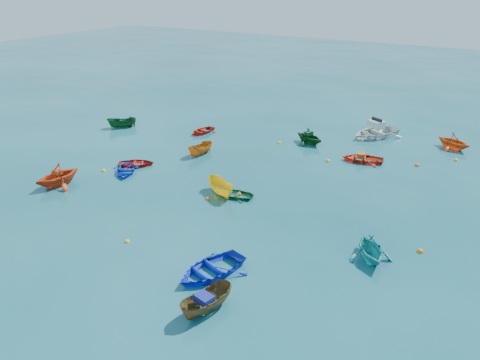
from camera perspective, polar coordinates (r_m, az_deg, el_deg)
The scene contains 29 objects.
ground at distance 28.47m, azimuth -5.21°, elevation -4.26°, with size 160.00×160.00×0.00m, color #0A424D.
dinghy_blue_sw at distance 35.19m, azimuth -13.77°, elevation 0.86°, with size 2.02×2.82×0.58m, color #0E37BB.
sampan_brown_mid at distance 21.12m, azimuth -4.02°, elevation -15.63°, with size 1.06×2.81×1.09m, color brown.
dinghy_blue_se at distance 23.28m, azimuth -3.58°, elevation -11.33°, with size 2.65×3.70×0.77m, color #0F2BC5.
dinghy_orange_w at distance 34.55m, azimuth -21.19°, elevation -0.58°, with size 2.75×3.20×1.68m, color red.
sampan_yellow_mid at distance 30.92m, azimuth -2.30°, elevation -1.76°, with size 1.09×2.90×1.12m, color yellow.
dinghy_green_e at distance 30.65m, azimuth -0.62°, elevation -1.98°, with size 1.73×2.42×0.50m, color #124F29.
dinghy_cyan_se at distance 25.21m, azimuth 15.49°, elevation -9.21°, with size 2.29×2.66×1.40m, color teal.
dinghy_red_nw at distance 36.34m, azimuth -12.49°, elevation 1.74°, with size 1.90×2.65×0.55m, color #A1130D.
sampan_orange_n at distance 37.82m, azimuth -4.83°, elevation 3.14°, with size 0.98×2.61×1.01m, color #C56512.
dinghy_green_n at distance 40.57m, azimuth 8.38°, elevation 4.44°, with size 2.36×2.74×1.44m, color #0F4215.
dinghy_red_ne at distance 37.53m, azimuth 14.66°, elevation 2.24°, with size 2.24×3.13×0.65m, color red.
dinghy_red_far at distance 42.98m, azimuth -4.64°, elevation 5.75°, with size 1.92×2.68×0.56m, color red.
dinghy_orange_far at distance 42.75m, azimuth 24.46°, elevation 3.51°, with size 2.44×2.84×1.49m, color #DF5715.
sampan_green_far at distance 45.79m, azimuth -14.14°, elevation 6.25°, with size 1.01×2.68×1.04m, color #10471D.
motorboat_white at distance 43.65m, azimuth 16.13°, elevation 5.15°, with size 3.40×4.75×1.58m, color silver.
tarp_blue_a at distance 20.59m, azimuth -4.40°, elevation -14.26°, with size 0.75×0.57×0.36m, color navy.
tarp_orange_a at distance 34.20m, azimuth -21.37°, elevation 0.95°, with size 0.60×0.45×0.29m, color #B13E12.
tarp_green_b at distance 40.35m, azimuth 8.35°, elevation 5.66°, with size 0.66×0.50×0.32m, color #10411C.
tarp_orange_b at distance 37.35m, azimuth 14.58°, elevation 2.96°, with size 0.69×0.53×0.34m, color #B45412.
buoy_ye_a at distance 26.39m, azimuth -13.58°, elevation -7.37°, with size 0.29×0.29×0.29m, color yellow.
buoy_or_b at distance 30.85m, azimuth -0.12°, elevation -1.80°, with size 0.37×0.37×0.37m, color #D0460B.
buoy_ye_b at distance 35.88m, azimuth -16.29°, elevation 1.03°, with size 0.36×0.36×0.36m, color yellow.
buoy_or_c at distance 30.30m, azimuth -3.96°, elevation -2.37°, with size 0.33×0.33×0.33m, color orange.
buoy_ye_c at distance 36.90m, azimuth 10.65°, elevation 2.25°, with size 0.37×0.37×0.37m, color yellow.
buoy_or_d at distance 26.58m, azimuth 21.10°, elevation -8.18°, with size 0.35×0.35×0.35m, color orange.
buoy_ye_d at distance 40.30m, azimuth 4.81°, elevation 4.48°, with size 0.35×0.35×0.35m, color yellow.
buoy_or_e at distance 37.88m, azimuth 20.78°, elevation 1.63°, with size 0.36×0.36×0.36m, color #DD5B0C.
buoy_ye_e at distance 40.08m, azimuth 24.81°, elevation 2.15°, with size 0.34×0.34×0.34m, color gold.
Camera 1 is at (15.08, -20.04, 13.48)m, focal length 35.00 mm.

